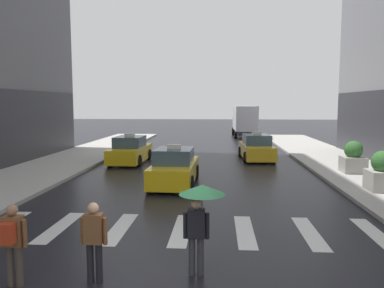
{
  "coord_description": "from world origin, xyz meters",
  "views": [
    {
      "loc": [
        1.02,
        -7.37,
        3.6
      ],
      "look_at": [
        -0.05,
        8.0,
        1.94
      ],
      "focal_mm": 35.09,
      "sensor_mm": 36.0,
      "label": 1
    }
  ],
  "objects_px": {
    "taxi_second": "(130,151)",
    "taxi_third": "(256,148)",
    "pedestrian_with_backpack": "(13,239)",
    "pedestrian_plain_coat": "(94,237)",
    "taxi_lead": "(174,168)",
    "box_truck": "(244,120)",
    "planter_mid_block": "(353,158)",
    "pedestrian_with_umbrella": "(200,205)",
    "planter_near_corner": "(382,173)"
  },
  "relations": [
    {
      "from": "taxi_second",
      "to": "taxi_third",
      "type": "distance_m",
      "value": 8.07
    },
    {
      "from": "taxi_third",
      "to": "box_truck",
      "type": "height_order",
      "value": "box_truck"
    },
    {
      "from": "pedestrian_with_backpack",
      "to": "pedestrian_plain_coat",
      "type": "height_order",
      "value": "same"
    },
    {
      "from": "box_truck",
      "to": "pedestrian_with_backpack",
      "type": "distance_m",
      "value": 34.18
    },
    {
      "from": "planter_near_corner",
      "to": "planter_mid_block",
      "type": "bearing_deg",
      "value": 86.51
    },
    {
      "from": "taxi_second",
      "to": "planter_near_corner",
      "type": "bearing_deg",
      "value": -31.42
    },
    {
      "from": "taxi_third",
      "to": "box_truck",
      "type": "distance_m",
      "value": 15.97
    },
    {
      "from": "taxi_lead",
      "to": "taxi_second",
      "type": "relative_size",
      "value": 1.0
    },
    {
      "from": "pedestrian_with_umbrella",
      "to": "pedestrian_plain_coat",
      "type": "distance_m",
      "value": 2.23
    },
    {
      "from": "taxi_lead",
      "to": "box_truck",
      "type": "xyz_separation_m",
      "value": [
        4.72,
        23.82,
        1.13
      ]
    },
    {
      "from": "taxi_lead",
      "to": "planter_near_corner",
      "type": "bearing_deg",
      "value": -8.65
    },
    {
      "from": "pedestrian_with_backpack",
      "to": "planter_mid_block",
      "type": "relative_size",
      "value": 1.03
    },
    {
      "from": "taxi_second",
      "to": "planter_mid_block",
      "type": "bearing_deg",
      "value": -15.31
    },
    {
      "from": "taxi_lead",
      "to": "taxi_third",
      "type": "relative_size",
      "value": 0.99
    },
    {
      "from": "pedestrian_plain_coat",
      "to": "planter_mid_block",
      "type": "relative_size",
      "value": 1.03
    },
    {
      "from": "taxi_lead",
      "to": "pedestrian_with_backpack",
      "type": "bearing_deg",
      "value": -101.96
    },
    {
      "from": "taxi_lead",
      "to": "box_truck",
      "type": "height_order",
      "value": "box_truck"
    },
    {
      "from": "taxi_second",
      "to": "taxi_third",
      "type": "relative_size",
      "value": 0.99
    },
    {
      "from": "taxi_third",
      "to": "pedestrian_with_umbrella",
      "type": "xyz_separation_m",
      "value": [
        -2.84,
        -16.81,
        0.79
      ]
    },
    {
      "from": "planter_mid_block",
      "to": "box_truck",
      "type": "bearing_deg",
      "value": 100.68
    },
    {
      "from": "taxi_second",
      "to": "taxi_third",
      "type": "bearing_deg",
      "value": 13.74
    },
    {
      "from": "pedestrian_with_umbrella",
      "to": "pedestrian_with_backpack",
      "type": "height_order",
      "value": "pedestrian_with_umbrella"
    },
    {
      "from": "taxi_lead",
      "to": "pedestrian_plain_coat",
      "type": "xyz_separation_m",
      "value": [
        -0.52,
        -9.38,
        0.21
      ]
    },
    {
      "from": "taxi_lead",
      "to": "taxi_third",
      "type": "height_order",
      "value": "same"
    },
    {
      "from": "box_truck",
      "to": "planter_mid_block",
      "type": "height_order",
      "value": "box_truck"
    },
    {
      "from": "taxi_third",
      "to": "pedestrian_plain_coat",
      "type": "bearing_deg",
      "value": -105.95
    },
    {
      "from": "taxi_third",
      "to": "box_truck",
      "type": "bearing_deg",
      "value": 88.89
    },
    {
      "from": "taxi_second",
      "to": "pedestrian_plain_coat",
      "type": "xyz_separation_m",
      "value": [
        2.9,
        -15.36,
        0.21
      ]
    },
    {
      "from": "planter_near_corner",
      "to": "taxi_third",
      "type": "bearing_deg",
      "value": 113.84
    },
    {
      "from": "taxi_third",
      "to": "pedestrian_with_umbrella",
      "type": "distance_m",
      "value": 17.06
    },
    {
      "from": "pedestrian_plain_coat",
      "to": "planter_mid_block",
      "type": "xyz_separation_m",
      "value": [
        9.24,
        12.04,
        -0.07
      ]
    },
    {
      "from": "pedestrian_with_backpack",
      "to": "planter_mid_block",
      "type": "distance_m",
      "value": 16.36
    },
    {
      "from": "pedestrian_with_umbrella",
      "to": "pedestrian_plain_coat",
      "type": "bearing_deg",
      "value": -167.34
    },
    {
      "from": "taxi_third",
      "to": "planter_near_corner",
      "type": "relative_size",
      "value": 2.89
    },
    {
      "from": "pedestrian_with_backpack",
      "to": "taxi_lead",
      "type": "bearing_deg",
      "value": 78.04
    },
    {
      "from": "taxi_second",
      "to": "taxi_third",
      "type": "xyz_separation_m",
      "value": [
        7.84,
        1.92,
        0.0
      ]
    },
    {
      "from": "taxi_second",
      "to": "pedestrian_with_umbrella",
      "type": "distance_m",
      "value": 15.73
    },
    {
      "from": "pedestrian_with_umbrella",
      "to": "taxi_lead",
      "type": "bearing_deg",
      "value": 100.04
    },
    {
      "from": "taxi_lead",
      "to": "pedestrian_plain_coat",
      "type": "height_order",
      "value": "taxi_lead"
    },
    {
      "from": "taxi_lead",
      "to": "box_truck",
      "type": "relative_size",
      "value": 0.6
    },
    {
      "from": "taxi_lead",
      "to": "pedestrian_with_umbrella",
      "type": "distance_m",
      "value": 9.08
    },
    {
      "from": "box_truck",
      "to": "planter_near_corner",
      "type": "distance_m",
      "value": 25.41
    },
    {
      "from": "taxi_third",
      "to": "pedestrian_with_backpack",
      "type": "distance_m",
      "value": 18.72
    },
    {
      "from": "taxi_lead",
      "to": "box_truck",
      "type": "bearing_deg",
      "value": 78.79
    },
    {
      "from": "box_truck",
      "to": "pedestrian_with_umbrella",
      "type": "height_order",
      "value": "box_truck"
    },
    {
      "from": "pedestrian_with_umbrella",
      "to": "taxi_third",
      "type": "bearing_deg",
      "value": 80.41
    },
    {
      "from": "pedestrian_with_umbrella",
      "to": "planter_near_corner",
      "type": "bearing_deg",
      "value": 47.85
    },
    {
      "from": "box_truck",
      "to": "pedestrian_with_umbrella",
      "type": "distance_m",
      "value": 32.88
    },
    {
      "from": "taxi_lead",
      "to": "planter_near_corner",
      "type": "xyz_separation_m",
      "value": [
        8.47,
        -1.29,
        0.15
      ]
    },
    {
      "from": "taxi_second",
      "to": "pedestrian_plain_coat",
      "type": "bearing_deg",
      "value": -79.29
    }
  ]
}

